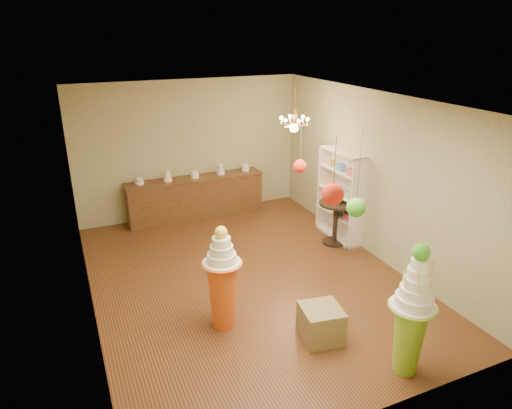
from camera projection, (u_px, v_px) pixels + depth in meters
name	position (u px, v px, depth m)	size (l,w,h in m)	color
floor	(248.00, 278.00, 7.80)	(6.50, 6.50, 0.00)	#552F17
ceiling	(246.00, 100.00, 6.71)	(6.50, 6.50, 0.00)	white
wall_back	(190.00, 149.00, 10.02)	(5.00, 0.04, 3.00)	tan
wall_front	(375.00, 300.00, 4.48)	(5.00, 0.04, 3.00)	tan
wall_left	(81.00, 221.00, 6.31)	(0.04, 6.50, 3.00)	tan
wall_right	(375.00, 176.00, 8.19)	(0.04, 6.50, 3.00)	tan
pedestal_green	(411.00, 322.00, 5.46)	(0.66, 0.66, 1.75)	#88B829
pedestal_orange	(223.00, 286.00, 6.34)	(0.68, 0.68, 1.56)	#DA5719
burlap_riser	(321.00, 323.00, 6.21)	(0.53, 0.53, 0.48)	olive
sideboard	(196.00, 197.00, 10.16)	(3.04, 0.54, 1.16)	#55351A
shelving_unit	(340.00, 195.00, 9.03)	(0.33, 1.20, 1.80)	#F0E0D0
round_table	(336.00, 217.00, 8.86)	(0.75, 0.75, 0.87)	black
vase	(337.00, 197.00, 8.71)	(0.20, 0.20, 0.21)	#F0E0D0
pom_red_left	(333.00, 194.00, 4.72)	(0.23, 0.23, 0.72)	#3B342A
pom_green_mid	(356.00, 207.00, 5.39)	(0.23, 0.23, 1.10)	#3B342A
pom_red_right	(300.00, 166.00, 5.45)	(0.16, 0.16, 0.62)	#3B342A
chandelier	(294.00, 125.00, 8.52)	(0.75, 0.75, 0.85)	#F1AD55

